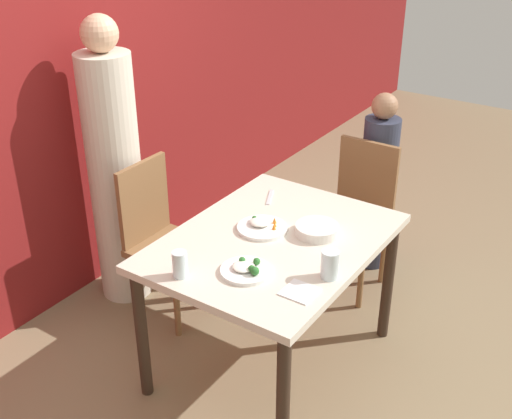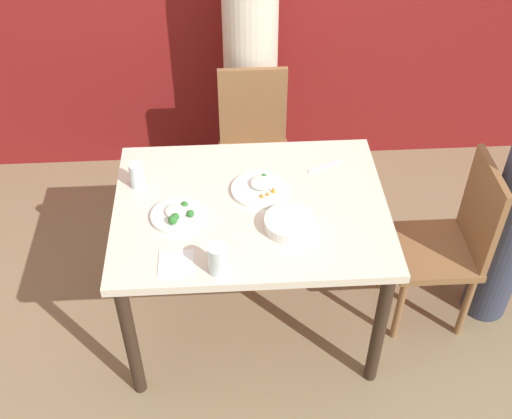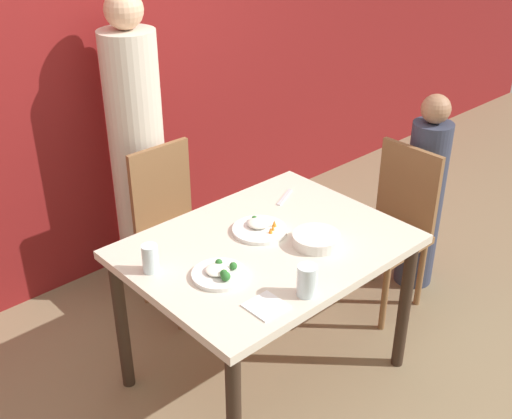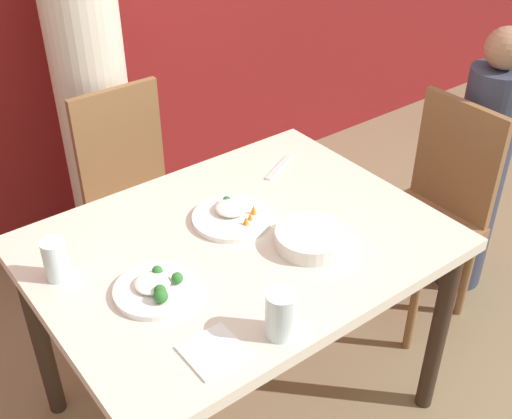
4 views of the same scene
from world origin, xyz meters
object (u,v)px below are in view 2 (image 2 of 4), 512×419
at_px(chair_child_spot, 449,241).
at_px(person_adult, 251,70).
at_px(glass_water_tall, 218,259).
at_px(bowl_curry, 290,223).
at_px(person_child, 510,230).
at_px(plate_rice_adult, 177,215).
at_px(chair_adult_spot, 254,146).

xyz_separation_m(chair_child_spot, person_adult, (-0.89, 1.13, 0.30)).
height_order(person_adult, glass_water_tall, person_adult).
xyz_separation_m(person_adult, bowl_curry, (0.10, -1.28, -0.00)).
height_order(person_child, glass_water_tall, person_child).
bearing_deg(plate_rice_adult, glass_water_tall, -62.00).
height_order(bowl_curry, glass_water_tall, glass_water_tall).
height_order(person_adult, person_child, person_adult).
bearing_deg(plate_rice_adult, bowl_curry, -11.15).
height_order(chair_child_spot, glass_water_tall, chair_child_spot).
bearing_deg(chair_adult_spot, chair_child_spot, -42.44).
bearing_deg(plate_rice_adult, chair_child_spot, 2.33).
relative_size(bowl_curry, plate_rice_adult, 0.94).
bearing_deg(person_child, chair_adult_spot, 145.21).
relative_size(plate_rice_adult, glass_water_tall, 1.75).
bearing_deg(person_child, person_adult, 135.88).
bearing_deg(glass_water_tall, chair_adult_spot, 80.06).
relative_size(bowl_curry, glass_water_tall, 1.65).
distance_m(chair_child_spot, person_adult, 1.47).
distance_m(chair_adult_spot, person_adult, 0.44).
height_order(chair_child_spot, person_adult, person_adult).
bearing_deg(chair_adult_spot, person_adult, 90.00).
relative_size(chair_child_spot, glass_water_tall, 7.02).
bearing_deg(person_child, glass_water_tall, -164.72).
xyz_separation_m(person_child, plate_rice_adult, (-1.55, -0.05, 0.23)).
relative_size(chair_child_spot, plate_rice_adult, 4.02).
relative_size(chair_adult_spot, person_child, 0.78).
height_order(chair_adult_spot, glass_water_tall, chair_adult_spot).
bearing_deg(glass_water_tall, plate_rice_adult, 118.00).
relative_size(chair_adult_spot, person_adult, 0.54).
height_order(chair_adult_spot, plate_rice_adult, chair_adult_spot).
distance_m(chair_child_spot, glass_water_tall, 1.21).
distance_m(person_adult, bowl_curry, 1.28).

